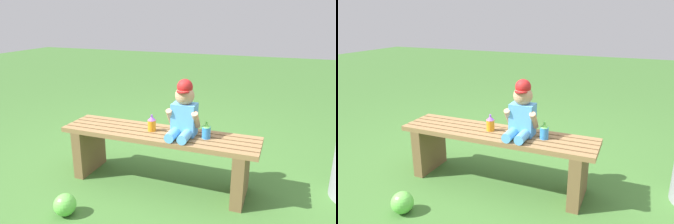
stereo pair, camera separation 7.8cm
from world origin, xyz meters
TOP-DOWN VIEW (x-y plane):
  - ground_plane at (0.00, 0.00)m, footprint 16.00×16.00m
  - park_bench at (0.00, 0.00)m, footprint 1.47×0.35m
  - child_figure at (0.19, 0.01)m, footprint 0.23×0.27m
  - sippy_cup_left at (-0.06, 0.01)m, footprint 0.06×0.06m
  - sippy_cup_right at (0.36, 0.01)m, footprint 0.06×0.06m
  - toy_ball at (-0.41, -0.59)m, footprint 0.14×0.14m

SIDE VIEW (x-z plane):
  - ground_plane at x=0.00m, z-range 0.00..0.00m
  - toy_ball at x=-0.41m, z-range 0.00..0.14m
  - park_bench at x=0.00m, z-range 0.07..0.49m
  - sippy_cup_left at x=-0.06m, z-range 0.41..0.54m
  - sippy_cup_right at x=0.36m, z-range 0.41..0.54m
  - child_figure at x=0.19m, z-range 0.39..0.80m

